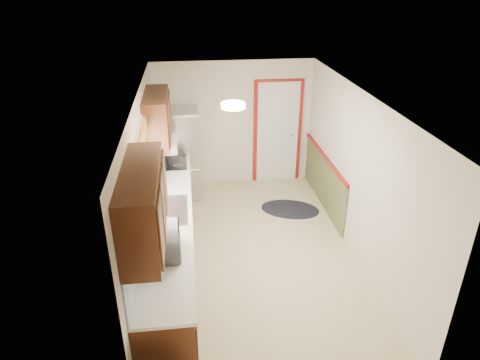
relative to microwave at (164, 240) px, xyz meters
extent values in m
cube|color=#C9BE8E|center=(1.20, 1.17, -1.12)|extent=(3.20, 5.20, 0.12)
cube|color=white|center=(1.20, 1.17, 1.28)|extent=(3.20, 5.20, 0.12)
cube|color=silver|center=(1.20, 3.67, 0.08)|extent=(3.20, 0.10, 2.40)
cube|color=silver|center=(1.20, -1.33, 0.08)|extent=(3.20, 0.10, 2.40)
cube|color=silver|center=(-0.30, 1.17, 0.08)|extent=(0.10, 5.20, 2.40)
cube|color=silver|center=(2.70, 1.17, 0.08)|extent=(0.10, 5.20, 2.40)
cube|color=#3B1B0D|center=(0.00, 0.87, -0.67)|extent=(0.60, 4.00, 0.90)
cube|color=white|center=(0.01, 0.87, -0.20)|extent=(0.63, 4.00, 0.04)
cube|color=#5487CD|center=(-0.29, 0.87, 0.09)|extent=(0.02, 4.00, 0.55)
cube|color=#3B1B0D|center=(-0.12, -0.43, 0.70)|extent=(0.35, 1.40, 0.75)
cube|color=#3B1B0D|center=(-0.12, 2.27, 0.70)|extent=(0.35, 1.20, 0.75)
cube|color=white|center=(-0.29, 0.97, 0.50)|extent=(0.02, 1.00, 0.90)
cube|color=#CA5226|center=(-0.24, 0.97, 0.85)|extent=(0.05, 1.12, 0.24)
cube|color=#B7B7BC|center=(0.01, 0.97, -0.18)|extent=(0.52, 0.82, 0.02)
cube|color=white|center=(-0.07, 2.32, 0.25)|extent=(0.45, 0.60, 0.15)
cube|color=maroon|center=(2.05, 3.64, -0.12)|extent=(0.94, 0.05, 2.08)
cube|color=white|center=(2.05, 3.61, -0.12)|extent=(0.80, 0.04, 2.00)
cube|color=#4C542F|center=(2.69, 2.52, -0.67)|extent=(0.02, 2.30, 0.90)
cube|color=maroon|center=(2.67, 2.52, -0.20)|extent=(0.04, 2.30, 0.06)
cylinder|color=#FFD88C|center=(0.90, 0.97, 1.24)|extent=(0.30, 0.30, 0.06)
imported|color=white|center=(0.00, 0.00, 0.00)|extent=(0.33, 0.56, 0.37)
cube|color=#B7B7BC|center=(0.18, 3.22, -0.29)|extent=(0.73, 0.68, 1.66)
cylinder|color=black|center=(-0.05, 2.85, -0.38)|extent=(0.02, 0.02, 1.16)
ellipsoid|color=black|center=(2.06, 2.38, -1.12)|extent=(1.19, 0.97, 0.01)
cube|color=black|center=(0.01, 2.57, -0.17)|extent=(0.54, 0.65, 0.02)
camera|label=1|loc=(0.36, -4.09, 2.72)|focal=32.00mm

